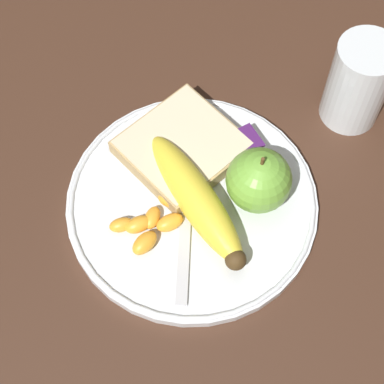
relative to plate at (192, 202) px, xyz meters
The scene contains 14 objects.
ground_plane 0.01m from the plate, ahead, with size 3.00×3.00×0.00m, color #42281C.
plate is the anchor object (origin of this frame).
juice_glass 0.23m from the plate, ahead, with size 0.07×0.07×0.11m.
apple 0.08m from the plate, 24.83° to the right, with size 0.07×0.07×0.08m.
banana 0.03m from the plate, 83.33° to the right, with size 0.04×0.18×0.04m.
bread_slice 0.06m from the plate, 70.47° to the left, with size 0.14×0.13×0.02m.
fork 0.01m from the plate, 149.29° to the right, with size 0.11×0.16×0.00m.
jam_packet 0.08m from the plate, 18.79° to the left, with size 0.04×0.03×0.02m.
orange_segment_0 0.08m from the plate, behind, with size 0.03×0.02×0.01m.
orange_segment_1 0.04m from the plate, 157.65° to the right, with size 0.03×0.02×0.02m.
orange_segment_2 0.02m from the plate, 158.91° to the left, with size 0.04×0.04×0.02m.
orange_segment_3 0.07m from the plate, 162.19° to the right, with size 0.03×0.03×0.02m.
orange_segment_4 0.05m from the plate, behind, with size 0.03×0.03×0.01m.
orange_segment_5 0.07m from the plate, behind, with size 0.03×0.02×0.02m.
Camera 1 is at (-0.15, -0.27, 0.62)m, focal length 60.00 mm.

